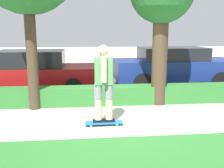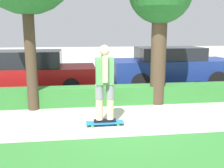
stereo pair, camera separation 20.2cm
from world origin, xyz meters
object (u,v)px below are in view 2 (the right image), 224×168
object	(u,v)px
parked_car_front	(31,70)
parked_car_middle	(171,66)
skateboard	(105,123)
skater_person	(105,82)

from	to	relation	value
parked_car_front	parked_car_middle	size ratio (longest dim) A/B	0.96
skateboard	parked_car_middle	bearing A→B (deg)	52.57
skateboard	skater_person	size ratio (longest dim) A/B	0.49
skater_person	parked_car_middle	bearing A→B (deg)	52.57
parked_car_front	skater_person	bearing A→B (deg)	-60.38
skateboard	skater_person	xyz separation A→B (m)	(0.00, 0.00, 0.97)
skater_person	parked_car_front	xyz separation A→B (m)	(-2.28, 3.96, -0.28)
skateboard	parked_car_front	distance (m)	4.62
skateboard	parked_car_front	bearing A→B (deg)	119.93
skater_person	parked_car_middle	size ratio (longest dim) A/B	0.38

